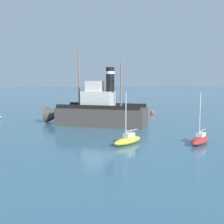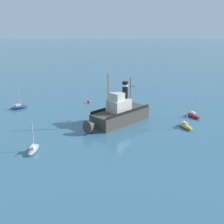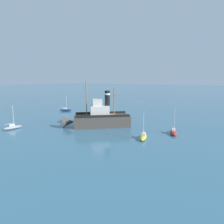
# 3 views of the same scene
# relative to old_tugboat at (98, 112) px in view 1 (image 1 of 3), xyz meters

# --- Properties ---
(ground_plane) EXTENTS (600.00, 600.00, 0.00)m
(ground_plane) POSITION_rel_old_tugboat_xyz_m (-0.50, -2.95, -1.83)
(ground_plane) COLOR #38667F
(old_tugboat) EXTENTS (12.75, 12.38, 9.90)m
(old_tugboat) POSITION_rel_old_tugboat_xyz_m (0.00, 0.00, 0.00)
(old_tugboat) COLOR #423D38
(old_tugboat) RESTS_ON ground
(sailboat_navy) EXTENTS (3.80, 2.95, 4.90)m
(sailboat_navy) POSITION_rel_old_tugboat_xyz_m (21.70, -9.88, -1.40)
(sailboat_navy) COLOR navy
(sailboat_navy) RESTS_ON ground
(sailboat_red) EXTENTS (2.61, 3.91, 4.90)m
(sailboat_red) POSITION_rel_old_tugboat_xyz_m (-15.41, -3.11, -1.40)
(sailboat_red) COLOR #B22823
(sailboat_red) RESTS_ON ground
(sailboat_yellow) EXTENTS (2.31, 3.95, 4.90)m
(sailboat_yellow) POSITION_rel_old_tugboat_xyz_m (-12.12, 2.91, -1.40)
(sailboat_yellow) COLOR gold
(sailboat_yellow) RESTS_ON ground
(mooring_buoy) EXTENTS (0.76, 0.76, 0.76)m
(mooring_buoy) POSITION_rel_old_tugboat_xyz_m (6.44, -14.33, -1.45)
(mooring_buoy) COLOR red
(mooring_buoy) RESTS_ON ground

